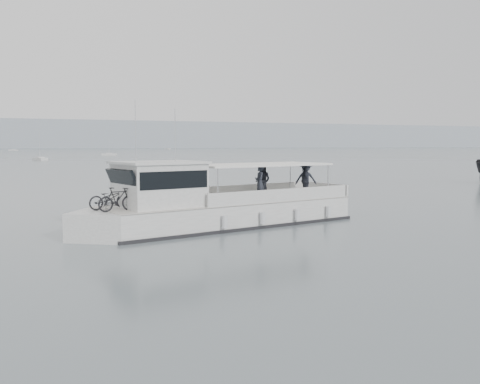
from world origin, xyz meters
name	(u,v)px	position (x,y,z in m)	size (l,w,h in m)	color
ground	(227,222)	(0.00, 0.00, 0.00)	(1400.00, 1400.00, 0.00)	slate
headland	(21,134)	(0.00, 560.00, 14.00)	(1400.00, 90.00, 28.00)	#939EA8
tour_boat	(208,207)	(-1.48, -1.33, 0.99)	(14.47, 6.16, 6.05)	white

